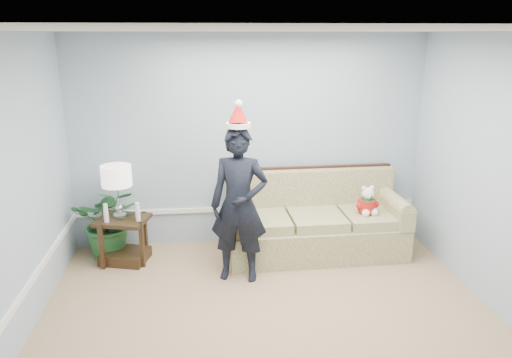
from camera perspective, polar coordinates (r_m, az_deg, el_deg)
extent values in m
cube|color=#9D8065|center=(4.63, 2.62, -19.21)|extent=(4.50, 5.00, 0.02)
cube|color=white|center=(3.77, 3.17, 16.78)|extent=(4.50, 5.00, 0.02)
cube|color=#98AFC2|center=(6.39, -0.80, 4.33)|extent=(4.50, 0.02, 2.70)
cube|color=white|center=(6.62, -0.74, -3.36)|extent=(4.48, 0.03, 0.06)
cube|color=white|center=(4.62, -26.86, -14.46)|extent=(0.03, 4.98, 0.06)
cube|color=brown|center=(6.37, 6.72, -6.64)|extent=(2.20, 0.97, 0.42)
cube|color=brown|center=(6.10, 0.71, -4.82)|extent=(0.66, 0.76, 0.12)
cube|color=brown|center=(6.22, 6.91, -4.53)|extent=(0.66, 0.76, 0.12)
cube|color=brown|center=(6.40, 12.81, -4.20)|extent=(0.66, 0.76, 0.12)
cube|color=brown|center=(6.52, 6.16, -1.40)|extent=(2.18, 0.24, 0.58)
cube|color=black|center=(6.50, 6.10, 1.24)|extent=(2.18, 0.10, 0.05)
cube|color=brown|center=(6.10, -2.36, -4.22)|extent=(0.20, 0.94, 0.25)
cube|color=brown|center=(6.54, 15.37, -3.37)|extent=(0.20, 0.94, 0.25)
cube|color=#3A2615|center=(6.18, -15.01, -4.54)|extent=(0.69, 0.63, 0.05)
cube|color=#3A2615|center=(6.36, -14.70, -8.50)|extent=(0.62, 0.56, 0.13)
cube|color=#3A2615|center=(6.15, -17.24, -7.42)|extent=(0.06, 0.06, 0.56)
cube|color=#3A2615|center=(6.08, -12.89, -7.37)|extent=(0.06, 0.06, 0.56)
cube|color=#3A2615|center=(6.49, -16.67, -6.11)|extent=(0.06, 0.06, 0.56)
cube|color=#3A2615|center=(6.42, -12.55, -6.04)|extent=(0.06, 0.06, 0.56)
cylinder|color=silver|center=(6.22, -15.33, -4.05)|extent=(0.17, 0.17, 0.03)
sphere|color=silver|center=(6.19, -15.39, -3.23)|extent=(0.10, 0.10, 0.10)
cylinder|color=silver|center=(6.14, -15.50, -1.85)|extent=(0.03, 0.03, 0.36)
cylinder|color=white|center=(6.07, -15.67, 0.36)|extent=(0.36, 0.36, 0.25)
cylinder|color=silver|center=(6.08, -16.74, -4.20)|extent=(0.06, 0.06, 0.12)
cylinder|color=white|center=(6.04, -16.82, -3.19)|extent=(0.05, 0.05, 0.10)
cylinder|color=silver|center=(6.02, -13.34, -4.12)|extent=(0.06, 0.06, 0.12)
cylinder|color=white|center=(5.98, -13.41, -3.11)|extent=(0.05, 0.05, 0.10)
imported|color=#256030|center=(6.44, -16.38, -4.60)|extent=(0.83, 0.72, 0.91)
imported|color=black|center=(5.47, -1.94, -3.00)|extent=(0.71, 0.55, 1.74)
cylinder|color=white|center=(5.24, -2.03, 6.18)|extent=(0.29, 0.29, 0.05)
cone|color=red|center=(5.25, -2.06, 7.64)|extent=(0.25, 0.31, 0.31)
sphere|color=white|center=(5.14, -1.99, 8.61)|extent=(0.08, 0.08, 0.08)
sphere|color=white|center=(6.30, 12.56, -2.94)|extent=(0.21, 0.21, 0.21)
cylinder|color=red|center=(6.30, 12.56, -2.94)|extent=(0.25, 0.25, 0.15)
cylinder|color=#0E5F23|center=(6.27, 12.61, -2.22)|extent=(0.17, 0.17, 0.03)
sphere|color=white|center=(6.22, 12.31, -3.81)|extent=(0.10, 0.10, 0.10)
sphere|color=white|center=(6.25, 13.29, -3.76)|extent=(0.10, 0.10, 0.10)
sphere|color=white|center=(6.24, 12.67, -1.61)|extent=(0.15, 0.15, 0.15)
sphere|color=black|center=(6.17, 12.93, -1.97)|extent=(0.02, 0.02, 0.02)
sphere|color=white|center=(6.21, 12.23, -1.03)|extent=(0.06, 0.06, 0.06)
sphere|color=white|center=(6.25, 13.14, -1.00)|extent=(0.06, 0.06, 0.06)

